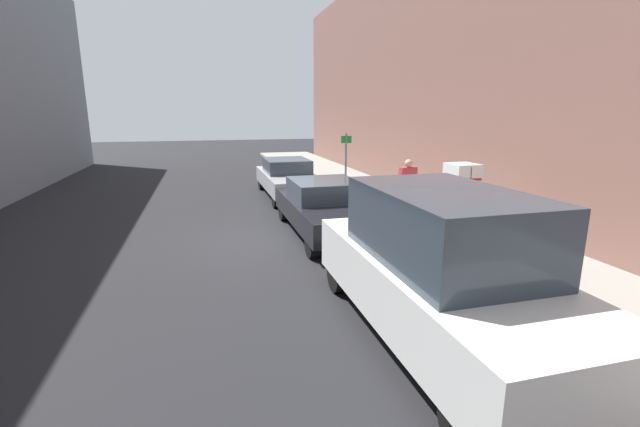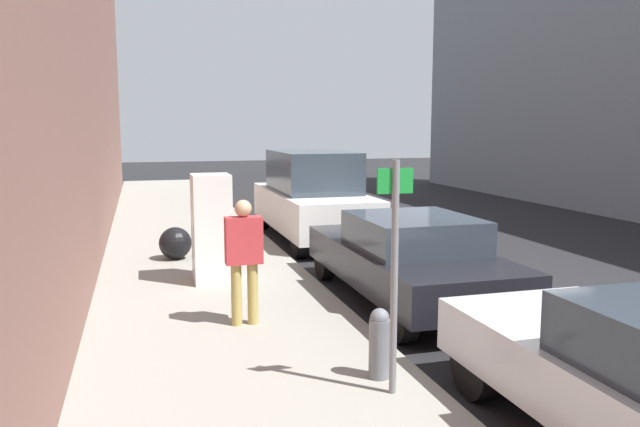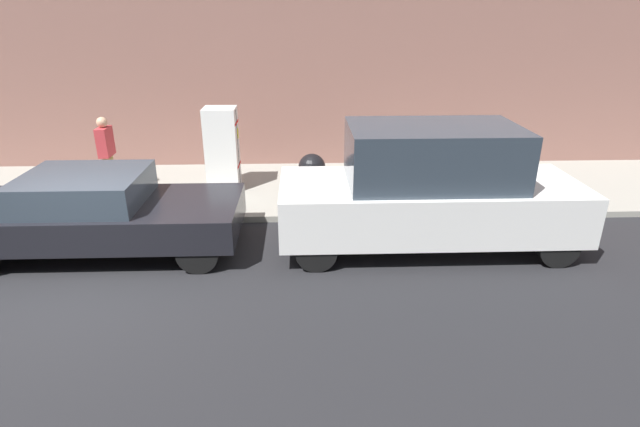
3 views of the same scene
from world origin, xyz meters
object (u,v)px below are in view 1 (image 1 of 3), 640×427
object	(u,v)px
discarded_refrigerator	(460,202)
pedestrian_walking_far	(408,184)
trash_bag	(536,248)
parked_van_white	(441,269)
street_sign_post	(346,163)
parked_sedan_silver	(288,177)
parked_sedan_dark	(326,207)
fire_hydrant	(349,192)

from	to	relation	value
discarded_refrigerator	pedestrian_walking_far	xyz separation A→B (m)	(0.15, -2.45, 0.05)
trash_bag	parked_van_white	size ratio (longest dim) A/B	0.13
discarded_refrigerator	street_sign_post	xyz separation A→B (m)	(1.20, -4.97, 0.39)
discarded_refrigerator	trash_bag	xyz separation A→B (m)	(-0.51, 1.97, -0.59)
street_sign_post	parked_sedan_silver	bearing A→B (deg)	-50.12
street_sign_post	trash_bag	size ratio (longest dim) A/B	3.61
parked_sedan_dark	parked_van_white	xyz separation A→B (m)	(0.00, 5.58, 0.33)
pedestrian_walking_far	parked_sedan_silver	xyz separation A→B (m)	(2.67, -4.47, -0.36)
parked_sedan_dark	trash_bag	bearing A→B (deg)	132.35
discarded_refrigerator	parked_van_white	size ratio (longest dim) A/B	0.36
fire_hydrant	parked_sedan_dark	distance (m)	3.33
trash_bag	parked_sedan_dark	bearing A→B (deg)	-47.65
pedestrian_walking_far	parked_sedan_dark	xyz separation A→B (m)	(2.67, 0.77, -0.37)
street_sign_post	parked_sedan_silver	size ratio (longest dim) A/B	0.48
street_sign_post	parked_sedan_silver	world-z (taller)	street_sign_post
parked_sedan_silver	parked_sedan_dark	world-z (taller)	parked_sedan_silver
street_sign_post	parked_sedan_dark	xyz separation A→B (m)	(1.63, 3.29, -0.70)
discarded_refrigerator	trash_bag	world-z (taller)	discarded_refrigerator
pedestrian_walking_far	parked_van_white	bearing A→B (deg)	-26.93
pedestrian_walking_far	parked_sedan_silver	size ratio (longest dim) A/B	0.35
trash_bag	parked_sedan_dark	distance (m)	4.95
street_sign_post	fire_hydrant	world-z (taller)	street_sign_post
fire_hydrant	parked_van_white	xyz separation A→B (m)	(1.61, 8.48, 0.54)
discarded_refrigerator	pedestrian_walking_far	world-z (taller)	discarded_refrigerator
parked_sedan_dark	parked_van_white	size ratio (longest dim) A/B	0.91
parked_sedan_silver	parked_van_white	size ratio (longest dim) A/B	0.95
fire_hydrant	parked_sedan_silver	size ratio (longest dim) A/B	0.16
discarded_refrigerator	street_sign_post	distance (m)	5.12
fire_hydrant	trash_bag	bearing A→B (deg)	104.65
pedestrian_walking_far	parked_sedan_dark	distance (m)	2.81
parked_sedan_dark	pedestrian_walking_far	bearing A→B (deg)	-163.96
parked_sedan_silver	pedestrian_walking_far	bearing A→B (deg)	120.91
parked_sedan_silver	parked_sedan_dark	size ratio (longest dim) A/B	1.04
fire_hydrant	parked_sedan_silver	xyz separation A→B (m)	(1.61, -2.33, 0.22)
parked_van_white	pedestrian_walking_far	bearing A→B (deg)	-112.85
parked_sedan_silver	parked_van_white	xyz separation A→B (m)	(0.00, 10.81, 0.33)
fire_hydrant	trash_bag	distance (m)	6.78
parked_van_white	discarded_refrigerator	bearing A→B (deg)	-125.90
discarded_refrigerator	parked_sedan_dark	world-z (taller)	discarded_refrigerator
discarded_refrigerator	fire_hydrant	size ratio (longest dim) A/B	2.44
pedestrian_walking_far	parked_van_white	size ratio (longest dim) A/B	0.33
parked_sedan_silver	street_sign_post	bearing A→B (deg)	129.88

